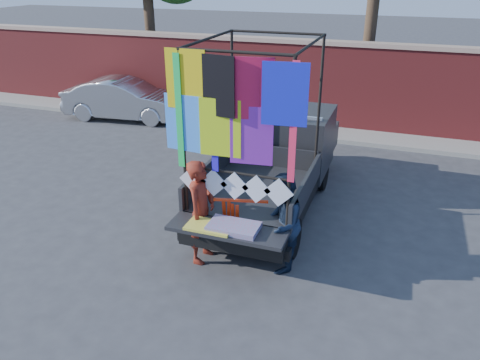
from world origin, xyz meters
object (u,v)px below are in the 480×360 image
(pickup_truck, at_px, (279,157))
(sedan, at_px, (125,99))
(man, at_px, (281,223))
(woman, at_px, (201,212))

(pickup_truck, relative_size, sedan, 1.42)
(pickup_truck, xyz_separation_m, man, (0.74, -2.61, -0.04))
(pickup_truck, bearing_deg, woman, -101.62)
(woman, height_order, man, woman)
(woman, xyz_separation_m, man, (1.31, 0.17, -0.06))
(man, bearing_deg, woman, -88.39)
(sedan, xyz_separation_m, woman, (5.57, -6.56, 0.25))
(pickup_truck, distance_m, woman, 2.83)
(pickup_truck, height_order, man, pickup_truck)
(woman, bearing_deg, man, -81.45)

